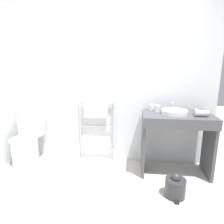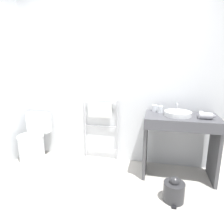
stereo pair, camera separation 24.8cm
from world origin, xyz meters
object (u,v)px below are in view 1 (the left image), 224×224
object	(u,v)px
trash_bin	(175,187)
towel_radiator	(96,117)
cup_near_edge	(157,108)
hair_dryer	(202,113)
sink_basin	(174,112)
toilet	(27,146)
cup_near_wall	(151,107)

from	to	relation	value
trash_bin	towel_radiator	bearing A→B (deg)	143.33
towel_radiator	cup_near_edge	xyz separation A→B (m)	(0.91, -0.14, 0.20)
trash_bin	hair_dryer	bearing A→B (deg)	52.54
sink_basin	cup_near_edge	world-z (taller)	cup_near_edge
toilet	cup_near_edge	xyz separation A→B (m)	(1.96, 0.13, 0.61)
towel_radiator	sink_basin	size ratio (longest dim) A/B	2.82
cup_near_edge	cup_near_wall	bearing A→B (deg)	139.86
sink_basin	cup_near_wall	size ratio (longest dim) A/B	3.84
cup_near_edge	trash_bin	world-z (taller)	cup_near_edge
towel_radiator	sink_basin	distance (m)	1.18
cup_near_edge	towel_radiator	bearing A→B (deg)	171.06
towel_radiator	hair_dryer	world-z (taller)	towel_radiator
toilet	trash_bin	bearing A→B (deg)	-14.28
cup_near_edge	trash_bin	distance (m)	1.06
towel_radiator	hair_dryer	size ratio (longest dim) A/B	4.79
sink_basin	trash_bin	size ratio (longest dim) A/B	1.16
towel_radiator	cup_near_wall	xyz separation A→B (m)	(0.83, -0.08, 0.20)
toilet	trash_bin	distance (m)	2.22
cup_near_wall	trash_bin	world-z (taller)	cup_near_wall
toilet	sink_basin	bearing A→B (deg)	0.16
toilet	towel_radiator	xyz separation A→B (m)	(1.05, 0.27, 0.42)
towel_radiator	toilet	bearing A→B (deg)	-165.56
cup_near_wall	trash_bin	distance (m)	1.12
toilet	sink_basin	size ratio (longest dim) A/B	2.17
cup_near_wall	toilet	bearing A→B (deg)	-174.18
toilet	sink_basin	world-z (taller)	sink_basin
sink_basin	hair_dryer	bearing A→B (deg)	-13.45
hair_dryer	trash_bin	bearing A→B (deg)	-127.46
toilet	cup_near_edge	distance (m)	2.05
sink_basin	cup_near_wall	xyz separation A→B (m)	(-0.30, 0.19, 0.01)
towel_radiator	cup_near_edge	size ratio (longest dim) A/B	10.43
toilet	trash_bin	world-z (taller)	toilet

